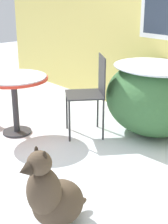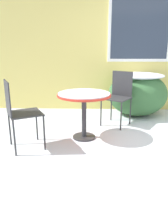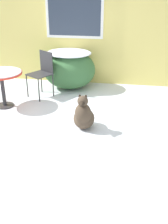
# 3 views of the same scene
# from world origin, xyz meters

# --- Properties ---
(ground_plane) EXTENTS (16.00, 16.00, 0.00)m
(ground_plane) POSITION_xyz_m (0.00, 0.00, 0.00)
(ground_plane) COLOR silver
(house_wall) EXTENTS (8.00, 0.10, 3.28)m
(house_wall) POSITION_xyz_m (0.00, 2.20, 1.66)
(house_wall) COLOR #E5D16B
(house_wall) RESTS_ON ground_plane
(shrub_left) EXTENTS (1.20, 1.02, 0.89)m
(shrub_left) POSITION_xyz_m (-0.05, 1.71, 0.48)
(shrub_left) COLOR #386638
(shrub_left) RESTS_ON ground_plane
(patio_table) EXTENTS (0.81, 0.81, 0.72)m
(patio_table) POSITION_xyz_m (-1.12, 0.46, 0.60)
(patio_table) COLOR #2D2D30
(patio_table) RESTS_ON ground_plane
(patio_chair_near_table) EXTENTS (0.60, 0.60, 0.96)m
(patio_chair_near_table) POSITION_xyz_m (-0.51, 1.14, 0.55)
(patio_chair_near_table) COLOR #2D2D30
(patio_chair_near_table) RESTS_ON ground_plane
(patio_chair_far_side) EXTENTS (0.58, 0.58, 0.96)m
(patio_chair_far_side) POSITION_xyz_m (-1.99, 0.06, 0.55)
(patio_chair_far_side) COLOR #2D2D30
(patio_chair_far_side) RESTS_ON ground_plane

